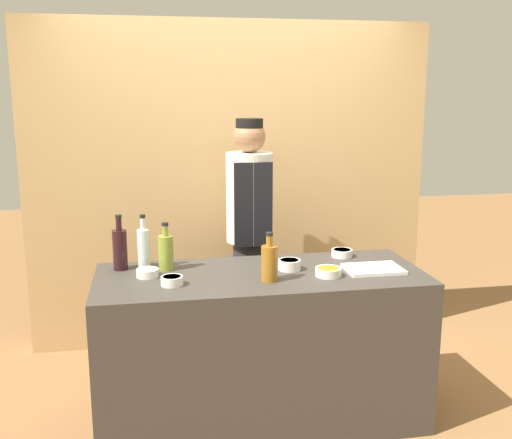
# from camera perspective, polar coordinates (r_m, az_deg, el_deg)

# --- Properties ---
(ground_plane) EXTENTS (14.00, 14.00, 0.00)m
(ground_plane) POSITION_cam_1_polar(r_m,az_deg,el_deg) (3.75, 0.43, -18.22)
(ground_plane) COLOR olive
(cabinet_wall) EXTENTS (2.98, 0.18, 2.40)m
(cabinet_wall) POSITION_cam_1_polar(r_m,az_deg,el_deg) (4.52, -2.48, 3.25)
(cabinet_wall) COLOR tan
(cabinet_wall) RESTS_ON ground_plane
(counter) EXTENTS (1.85, 0.75, 0.89)m
(counter) POSITION_cam_1_polar(r_m,az_deg,el_deg) (3.55, 0.44, -12.02)
(counter) COLOR #3D3833
(counter) RESTS_ON ground_plane
(sauce_bowl_red) EXTENTS (0.13, 0.13, 0.05)m
(sauce_bowl_red) POSITION_cam_1_polar(r_m,az_deg,el_deg) (3.76, 8.19, -3.14)
(sauce_bowl_red) COLOR white
(sauce_bowl_red) RESTS_ON counter
(sauce_bowl_green) EXTENTS (0.13, 0.13, 0.06)m
(sauce_bowl_green) POSITION_cam_1_polar(r_m,az_deg,el_deg) (3.46, 3.20, -4.27)
(sauce_bowl_green) COLOR white
(sauce_bowl_green) RESTS_ON counter
(sauce_bowl_purple) EXTENTS (0.12, 0.12, 0.04)m
(sauce_bowl_purple) POSITION_cam_1_polar(r_m,az_deg,el_deg) (3.38, -10.30, -4.98)
(sauce_bowl_purple) COLOR white
(sauce_bowl_purple) RESTS_ON counter
(sauce_bowl_orange) EXTENTS (0.15, 0.15, 0.05)m
(sauce_bowl_orange) POSITION_cam_1_polar(r_m,az_deg,el_deg) (3.36, 6.90, -4.93)
(sauce_bowl_orange) COLOR white
(sauce_bowl_orange) RESTS_ON counter
(sauce_bowl_yellow) EXTENTS (0.12, 0.12, 0.05)m
(sauce_bowl_yellow) POSITION_cam_1_polar(r_m,az_deg,el_deg) (3.21, -8.01, -5.75)
(sauce_bowl_yellow) COLOR white
(sauce_bowl_yellow) RESTS_ON counter
(cutting_board) EXTENTS (0.32, 0.23, 0.02)m
(cutting_board) POSITION_cam_1_polar(r_m,az_deg,el_deg) (3.51, 11.11, -4.64)
(cutting_board) COLOR white
(cutting_board) RESTS_ON counter
(bottle_oil) EXTENTS (0.09, 0.09, 0.28)m
(bottle_oil) POSITION_cam_1_polar(r_m,az_deg,el_deg) (3.47, -8.58, -3.03)
(bottle_oil) COLOR olive
(bottle_oil) RESTS_ON counter
(bottle_clear) EXTENTS (0.07, 0.07, 0.32)m
(bottle_clear) POSITION_cam_1_polar(r_m,az_deg,el_deg) (3.51, -10.65, -2.64)
(bottle_clear) COLOR silver
(bottle_clear) RESTS_ON counter
(bottle_wine) EXTENTS (0.08, 0.08, 0.32)m
(bottle_wine) POSITION_cam_1_polar(r_m,az_deg,el_deg) (3.52, -12.83, -2.69)
(bottle_wine) COLOR black
(bottle_wine) RESTS_ON counter
(bottle_amber) EXTENTS (0.09, 0.09, 0.27)m
(bottle_amber) POSITION_cam_1_polar(r_m,az_deg,el_deg) (3.23, 1.27, -4.08)
(bottle_amber) COLOR #9E661E
(bottle_amber) RESTS_ON counter
(chef_center) EXTENTS (0.32, 0.32, 1.72)m
(chef_center) POSITION_cam_1_polar(r_m,az_deg,el_deg) (4.16, -0.61, -1.06)
(chef_center) COLOR #28282D
(chef_center) RESTS_ON ground_plane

